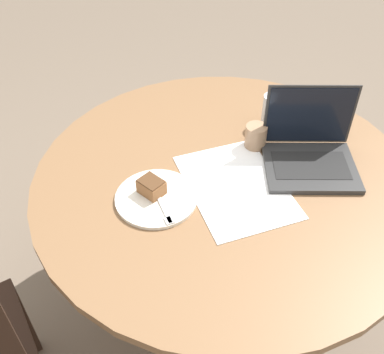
{
  "coord_description": "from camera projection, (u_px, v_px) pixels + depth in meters",
  "views": [
    {
      "loc": [
        1.08,
        -0.22,
        1.74
      ],
      "look_at": [
        0.05,
        -0.12,
        0.79
      ],
      "focal_mm": 42.0,
      "sensor_mm": 36.0,
      "label": 1
    }
  ],
  "objects": [
    {
      "name": "ground_plane",
      "position": [
        217.0,
        299.0,
        1.99
      ],
      "size": [
        12.0,
        12.0,
        0.0
      ],
      "primitive_type": "plane",
      "color": "#6B5B4C"
    },
    {
      "name": "dining_table",
      "position": [
        224.0,
        202.0,
        1.57
      ],
      "size": [
        1.27,
        1.27,
        0.75
      ],
      "color": "brown",
      "rests_on": "ground_plane"
    },
    {
      "name": "paper_document",
      "position": [
        236.0,
        186.0,
        1.44
      ],
      "size": [
        0.47,
        0.38,
        0.0
      ],
      "rotation": [
        0.0,
        0.0,
        0.24
      ],
      "color": "white",
      "rests_on": "dining_table"
    },
    {
      "name": "plate",
      "position": [
        156.0,
        198.0,
        1.39
      ],
      "size": [
        0.26,
        0.26,
        0.01
      ],
      "color": "silver",
      "rests_on": "dining_table"
    },
    {
      "name": "cake_slice",
      "position": [
        151.0,
        187.0,
        1.38
      ],
      "size": [
        0.1,
        0.1,
        0.05
      ],
      "rotation": [
        0.0,
        0.0,
        3.88
      ],
      "color": "brown",
      "rests_on": "plate"
    },
    {
      "name": "fork",
      "position": [
        164.0,
        208.0,
        1.35
      ],
      "size": [
        0.17,
        0.06,
        0.0
      ],
      "rotation": [
        0.0,
        0.0,
        6.55
      ],
      "color": "silver",
      "rests_on": "plate"
    },
    {
      "name": "coffee_glass",
      "position": [
        256.0,
        136.0,
        1.56
      ],
      "size": [
        0.07,
        0.07,
        0.09
      ],
      "color": "#997556",
      "rests_on": "dining_table"
    },
    {
      "name": "water_glass",
      "position": [
        271.0,
        111.0,
        1.65
      ],
      "size": [
        0.07,
        0.07,
        0.12
      ],
      "color": "silver",
      "rests_on": "dining_table"
    },
    {
      "name": "laptop",
      "position": [
        310.0,
        153.0,
        1.5
      ],
      "size": [
        0.28,
        0.33,
        0.24
      ],
      "rotation": [
        0.0,
        0.0,
        4.6
      ],
      "color": "#2D2D2D",
      "rests_on": "dining_table"
    }
  ]
}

